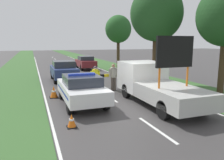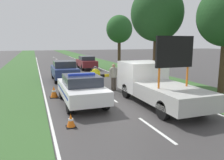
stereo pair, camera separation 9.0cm
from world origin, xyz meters
name	(u,v)px [view 1 (the left image)]	position (x,y,z in m)	size (l,w,h in m)	color
ground_plane	(125,108)	(0.00, 0.00, 0.00)	(160.00, 160.00, 0.00)	#3D3A3A
lane_markings	(75,73)	(0.00, 12.99, 0.00)	(7.16, 54.93, 0.01)	silver
grass_verge_left	(19,68)	(-5.70, 20.00, 0.01)	(4.14, 120.00, 0.03)	#38602D
grass_verge_right	(106,64)	(5.70, 20.00, 0.01)	(4.14, 120.00, 0.03)	#38602D
police_car	(82,89)	(-1.81, 1.42, 0.80)	(1.93, 4.56, 1.60)	white
work_truck	(154,83)	(1.81, 0.42, 1.03)	(2.18, 6.03, 3.40)	white
road_barrier	(98,77)	(-0.03, 4.48, 0.83)	(2.63, 0.08, 1.01)	black
police_officer	(95,77)	(-0.46, 3.59, 0.99)	(0.60, 0.38, 1.67)	#191E38
pedestrian_civilian	(113,75)	(0.83, 3.84, 1.03)	(0.63, 0.40, 1.75)	brown
traffic_cone_near_police	(124,82)	(2.05, 4.99, 0.30)	(0.43, 0.43, 0.60)	black
traffic_cone_centre_front	(132,81)	(2.76, 5.10, 0.26)	(0.38, 0.38, 0.53)	black
traffic_cone_near_truck	(72,121)	(-2.85, -1.56, 0.25)	(0.37, 0.37, 0.51)	black
traffic_cone_behind_barrier	(54,92)	(-3.04, 3.23, 0.33)	(0.49, 0.49, 0.68)	black
queued_car_hatch_blue	(64,70)	(-1.69, 8.82, 0.85)	(1.86, 4.16, 1.63)	navy
queued_car_wagon_maroon	(86,62)	(1.80, 15.72, 0.80)	(1.73, 4.04, 1.54)	maroon
roadside_tree_near_left	(118,29)	(6.09, 16.15, 4.68)	(3.20, 3.20, 6.41)	#42301E
roadside_tree_mid_left	(156,14)	(4.40, 4.66, 5.10)	(3.72, 3.72, 7.09)	#42301E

